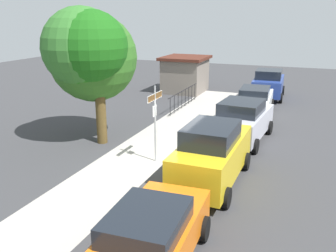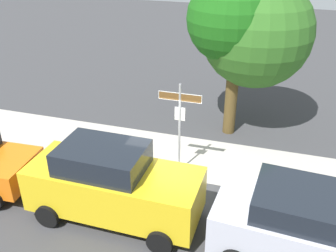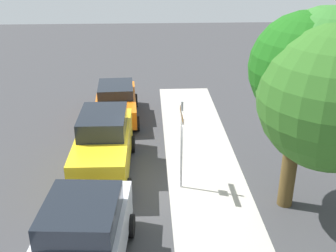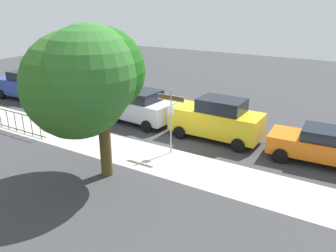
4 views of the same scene
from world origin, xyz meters
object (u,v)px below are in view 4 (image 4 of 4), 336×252
(car_silver, at_px, (138,106))
(car_white, at_px, (74,97))
(car_orange, at_px, (321,145))
(car_blue, at_px, (25,85))
(street_sign, at_px, (171,111))
(car_yellow, at_px, (217,119))
(shade_tree, at_px, (85,80))

(car_silver, height_order, car_white, car_silver)
(car_orange, distance_m, car_white, 14.40)
(car_white, relative_size, car_blue, 1.09)
(car_orange, bearing_deg, car_blue, -3.23)
(street_sign, distance_m, car_yellow, 2.93)
(street_sign, distance_m, car_white, 8.93)
(shade_tree, xyz_separation_m, car_white, (7.19, -6.07, -3.07))
(street_sign, height_order, car_yellow, street_sign)
(car_blue, bearing_deg, car_silver, 177.70)
(car_blue, bearing_deg, car_orange, 177.06)
(car_orange, relative_size, car_yellow, 0.93)
(car_silver, bearing_deg, car_orange, -176.69)
(car_orange, xyz_separation_m, car_white, (14.40, 0.02, 0.03))
(street_sign, xyz_separation_m, car_white, (8.51, -2.43, -1.18))
(street_sign, bearing_deg, car_silver, -35.20)
(shade_tree, xyz_separation_m, car_yellow, (-2.41, -6.18, -2.85))
(street_sign, height_order, shade_tree, shade_tree)
(street_sign, relative_size, car_blue, 0.73)
(shade_tree, distance_m, car_blue, 13.82)
(car_orange, relative_size, car_silver, 0.95)
(street_sign, bearing_deg, car_orange, -157.36)
(car_orange, xyz_separation_m, car_blue, (19.20, -0.11, 0.18))
(street_sign, bearing_deg, shade_tree, 70.06)
(street_sign, height_order, car_orange, street_sign)
(car_orange, height_order, car_yellow, car_yellow)
(car_white, bearing_deg, car_orange, 176.92)
(street_sign, xyz_separation_m, car_yellow, (-1.09, -2.54, -0.95))
(car_silver, bearing_deg, car_white, 6.53)
(street_sign, distance_m, car_blue, 13.60)
(shade_tree, xyz_separation_m, car_silver, (2.40, -6.26, -2.96))
(car_orange, height_order, car_blue, car_blue)
(car_orange, relative_size, car_blue, 1.02)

